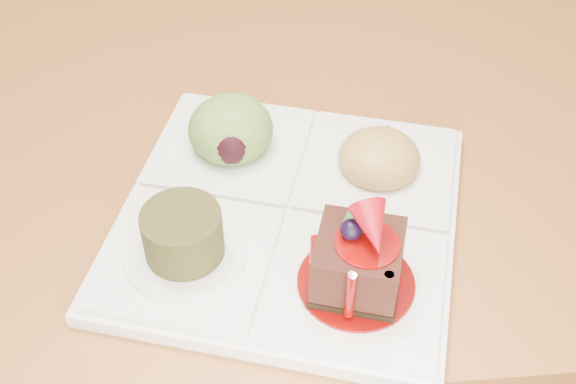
{
  "coord_description": "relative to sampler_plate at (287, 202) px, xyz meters",
  "views": [
    {
      "loc": [
        -0.01,
        -1.14,
        1.17
      ],
      "look_at": [
        0.02,
        -0.75,
        0.79
      ],
      "focal_mm": 45.0,
      "sensor_mm": 36.0,
      "label": 1
    }
  ],
  "objects": [
    {
      "name": "sampler_plate",
      "position": [
        0.0,
        0.0,
        0.0
      ],
      "size": [
        0.32,
        0.32,
        0.1
      ],
      "rotation": [
        0.0,
        0.0,
        -0.3
      ],
      "color": "white",
      "rests_on": "dining_table"
    },
    {
      "name": "ground",
      "position": [
        -0.02,
        0.75,
        -0.77
      ],
      "size": [
        6.0,
        6.0,
        0.0
      ],
      "primitive_type": "plane",
      "color": "brown"
    }
  ]
}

